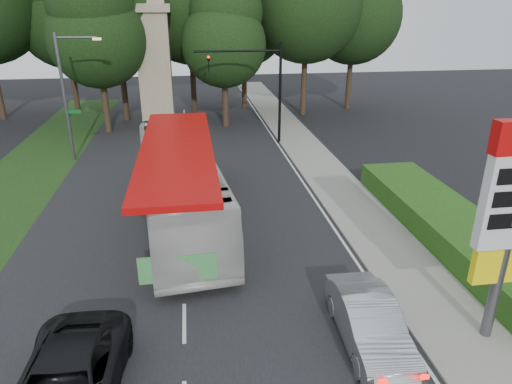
{
  "coord_description": "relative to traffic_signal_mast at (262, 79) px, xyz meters",
  "views": [
    {
      "loc": [
        0.56,
        -8.19,
        9.53
      ],
      "look_at": [
        3.13,
        9.41,
        2.2
      ],
      "focal_mm": 32.0,
      "sensor_mm": 36.0,
      "label": 1
    }
  ],
  "objects": [
    {
      "name": "road_surface",
      "position": [
        -5.68,
        -12.0,
        -4.66
      ],
      "size": [
        14.0,
        80.0,
        0.02
      ],
      "primitive_type": "cube",
      "color": "black",
      "rests_on": "ground"
    },
    {
      "name": "sidewalk_right",
      "position": [
        2.82,
        -12.0,
        -4.61
      ],
      "size": [
        3.0,
        80.0,
        0.12
      ],
      "primitive_type": "cube",
      "color": "gray",
      "rests_on": "ground"
    },
    {
      "name": "grass_verge_left",
      "position": [
        -15.18,
        -6.0,
        -4.66
      ],
      "size": [
        5.0,
        50.0,
        0.02
      ],
      "primitive_type": "cube",
      "color": "#193814",
      "rests_on": "ground"
    },
    {
      "name": "hedge",
      "position": [
        5.82,
        -16.0,
        -4.07
      ],
      "size": [
        3.0,
        14.0,
        1.2
      ],
      "primitive_type": "cube",
      "color": "#274E15",
      "rests_on": "ground"
    },
    {
      "name": "traffic_signal_mast",
      "position": [
        0.0,
        0.0,
        0.0
      ],
      "size": [
        6.1,
        0.35,
        7.2
      ],
      "color": "black",
      "rests_on": "ground"
    },
    {
      "name": "streetlight_signs",
      "position": [
        -12.67,
        -1.99,
        -0.23
      ],
      "size": [
        2.75,
        0.98,
        8.0
      ],
      "color": "#59595E",
      "rests_on": "ground"
    },
    {
      "name": "monument",
      "position": [
        -7.68,
        6.0,
        0.43
      ],
      "size": [
        3.0,
        3.0,
        10.05
      ],
      "color": "gray",
      "rests_on": "ground"
    },
    {
      "name": "tree_east_near",
      "position": [
        0.32,
        13.0,
        5.01
      ],
      "size": [
        8.12,
        8.12,
        15.95
      ],
      "color": "#2D2116",
      "rests_on": "ground"
    },
    {
      "name": "tree_monument_left",
      "position": [
        -11.68,
        5.0,
        4.0
      ],
      "size": [
        7.28,
        7.28,
        14.3
      ],
      "color": "#2D2116",
      "rests_on": "ground"
    },
    {
      "name": "tree_monument_right",
      "position": [
        -2.18,
        5.5,
        3.34
      ],
      "size": [
        6.72,
        6.72,
        13.2
      ],
      "color": "#2D2116",
      "rests_on": "ground"
    },
    {
      "name": "transit_bus",
      "position": [
        -5.81,
        -12.3,
        -2.83
      ],
      "size": [
        4.51,
        13.52,
        3.69
      ],
      "primitive_type": "imported",
      "rotation": [
        0.0,
        0.0,
        0.11
      ],
      "color": "silver",
      "rests_on": "ground"
    },
    {
      "name": "sedan_silver",
      "position": [
        -0.18,
        -21.72,
        -3.92
      ],
      "size": [
        1.76,
        4.63,
        1.51
      ],
      "primitive_type": "imported",
      "rotation": [
        0.0,
        0.0,
        -0.04
      ],
      "color": "#B1B4B9",
      "rests_on": "ground"
    }
  ]
}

